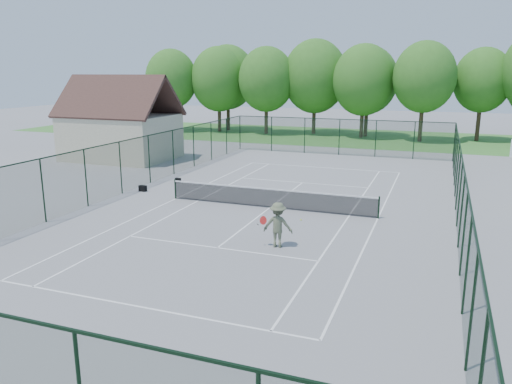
# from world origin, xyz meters

# --- Properties ---
(ground) EXTENTS (140.00, 140.00, 0.00)m
(ground) POSITION_xyz_m (0.00, 0.00, 0.00)
(ground) COLOR gray
(ground) RESTS_ON ground
(grass_far) EXTENTS (80.00, 16.00, 0.01)m
(grass_far) POSITION_xyz_m (0.00, 30.00, 0.01)
(grass_far) COLOR #448536
(grass_far) RESTS_ON ground
(court_lines) EXTENTS (11.05, 23.85, 0.01)m
(court_lines) POSITION_xyz_m (0.00, 0.00, 0.00)
(court_lines) COLOR white
(court_lines) RESTS_ON ground
(tennis_net) EXTENTS (11.08, 0.08, 1.10)m
(tennis_net) POSITION_xyz_m (0.00, 0.00, 0.58)
(tennis_net) COLOR black
(tennis_net) RESTS_ON ground
(fence_enclosure) EXTENTS (18.05, 36.05, 3.02)m
(fence_enclosure) POSITION_xyz_m (0.00, 0.00, 1.56)
(fence_enclosure) COLOR #18331D
(fence_enclosure) RESTS_ON ground
(utility_building) EXTENTS (8.60, 6.27, 6.63)m
(utility_building) POSITION_xyz_m (-16.00, 10.00, 3.12)
(utility_building) COLOR beige
(utility_building) RESTS_ON ground
(tree_line_far) EXTENTS (39.40, 6.40, 9.70)m
(tree_line_far) POSITION_xyz_m (0.00, 30.00, 5.99)
(tree_line_far) COLOR #483222
(tree_line_far) RESTS_ON ground
(sports_bag_a) EXTENTS (0.45, 0.29, 0.35)m
(sports_bag_a) POSITION_xyz_m (-8.18, 0.88, 0.17)
(sports_bag_a) COLOR black
(sports_bag_a) RESTS_ON ground
(sports_bag_b) EXTENTS (0.35, 0.23, 0.27)m
(sports_bag_b) POSITION_xyz_m (-7.47, 3.81, 0.13)
(sports_bag_b) COLOR black
(sports_bag_b) RESTS_ON ground
(tennis_player) EXTENTS (1.74, 0.84, 1.83)m
(tennis_player) POSITION_xyz_m (2.20, -5.41, 0.92)
(tennis_player) COLOR #5C6247
(tennis_player) RESTS_ON ground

